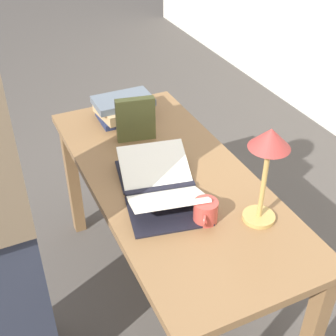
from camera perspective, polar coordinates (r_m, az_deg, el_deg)
ground_plane at (r=2.43m, az=0.22°, el=-15.14°), size 12.00×12.00×0.00m
reading_desk at (r=1.98m, az=0.27°, el=-3.48°), size 1.43×0.64×0.74m
open_book at (r=1.82m, az=-0.93°, el=-2.16°), size 0.53×0.38×0.10m
book_stack_tall at (r=2.30m, az=-5.57°, el=7.27°), size 0.23×0.28×0.11m
book_standing_upright at (r=2.11m, az=-3.97°, el=5.93°), size 0.07×0.18×0.21m
reading_lamp at (r=1.57m, az=12.13°, el=1.92°), size 0.14×0.14×0.38m
coffee_mug at (r=1.69m, az=4.69°, el=-5.28°), size 0.11×0.09×0.08m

